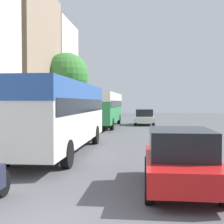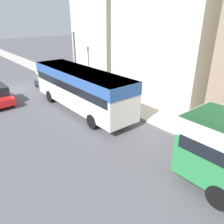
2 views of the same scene
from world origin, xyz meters
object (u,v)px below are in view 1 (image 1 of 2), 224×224
object	(u,v)px
bus_lead	(59,108)
bus_following	(103,105)
car_crossing	(144,117)
car_far_curb	(180,159)
pedestrian_near_curb	(46,119)

from	to	relation	value
bus_lead	bus_following	distance (m)	15.08
bus_lead	car_crossing	xyz separation A→B (m)	(3.82, 17.71, -1.23)
car_far_curb	bus_following	bearing A→B (deg)	-76.90
bus_following	car_far_curb	xyz separation A→B (m)	(4.77, -20.52, -1.21)
bus_lead	bus_following	size ratio (longest dim) A/B	0.89
car_crossing	pedestrian_near_curb	size ratio (longest dim) A/B	2.26
bus_following	pedestrian_near_curb	distance (m)	7.80
pedestrian_near_curb	bus_lead	bearing A→B (deg)	-68.10
car_far_curb	pedestrian_near_curb	bearing A→B (deg)	-59.31
car_far_curb	pedestrian_near_curb	size ratio (longest dim) A/B	2.27
bus_lead	pedestrian_near_curb	xyz separation A→B (m)	(-3.23, 8.05, -0.97)
bus_lead	car_far_curb	world-z (taller)	bus_lead
bus_lead	pedestrian_near_curb	size ratio (longest dim) A/B	5.75
car_crossing	car_far_curb	distance (m)	23.17
bus_following	car_far_curb	world-z (taller)	bus_following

